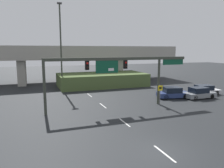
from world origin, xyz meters
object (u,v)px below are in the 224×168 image
(highway_light_pole_near, at_px, (61,45))
(parked_sedan_far_right, at_px, (205,90))
(speed_limit_sign, at_px, (160,92))
(parked_sedan_near_right, at_px, (173,93))
(signal_gantry, at_px, (117,67))
(parked_sedan_mid_right, at_px, (199,93))

(highway_light_pole_near, relative_size, parked_sedan_far_right, 3.00)
(speed_limit_sign, bearing_deg, parked_sedan_near_right, 36.49)
(signal_gantry, distance_m, parked_sedan_near_right, 10.04)
(signal_gantry, relative_size, parked_sedan_far_right, 3.66)
(highway_light_pole_near, relative_size, parked_sedan_mid_right, 3.16)
(parked_sedan_near_right, height_order, parked_sedan_mid_right, parked_sedan_mid_right)
(highway_light_pole_near, xyz_separation_m, parked_sedan_near_right, (13.31, -11.06, -6.50))
(signal_gantry, bearing_deg, parked_sedan_far_right, 9.91)
(parked_sedan_far_right, bearing_deg, parked_sedan_near_right, -169.93)
(speed_limit_sign, height_order, parked_sedan_near_right, speed_limit_sign)
(parked_sedan_far_right, bearing_deg, highway_light_pole_near, 156.99)
(parked_sedan_far_right, bearing_deg, signal_gantry, -163.91)
(signal_gantry, xyz_separation_m, highway_light_pole_near, (-4.34, 13.24, 2.56))
(speed_limit_sign, relative_size, parked_sedan_near_right, 0.53)
(highway_light_pole_near, xyz_separation_m, parked_sedan_far_right, (19.09, -10.66, -6.54))
(parked_sedan_near_right, distance_m, parked_sedan_mid_right, 3.51)
(parked_sedan_far_right, bearing_deg, speed_limit_sign, -155.15)
(signal_gantry, relative_size, parked_sedan_near_right, 3.64)
(speed_limit_sign, bearing_deg, highway_light_pole_near, 124.11)
(parked_sedan_mid_right, bearing_deg, signal_gantry, -175.41)
(speed_limit_sign, bearing_deg, signal_gantry, 172.31)
(signal_gantry, relative_size, highway_light_pole_near, 1.22)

